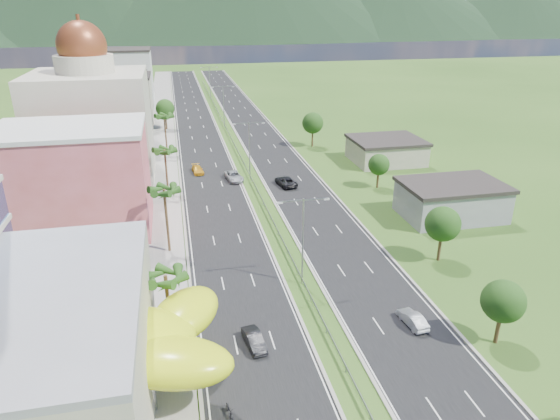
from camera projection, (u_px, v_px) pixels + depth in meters
ground at (326, 333)px, 51.05m from camera, size 500.00×500.00×0.00m
road_left at (198, 132)px, 130.86m from camera, size 11.00×260.00×0.04m
road_right at (254, 129)px, 133.78m from camera, size 11.00×260.00×0.04m
sidewalk_left at (161, 134)px, 129.00m from camera, size 7.00×260.00×0.12m
median_guardrail at (235, 146)px, 115.83m from camera, size 0.10×216.06×0.76m
streetlight_median_b at (303, 233)px, 57.50m from camera, size 6.04×0.25×11.00m
streetlight_median_c at (249, 144)px, 93.62m from camera, size 6.04×0.25×11.00m
streetlight_median_d at (223, 102)px, 134.26m from camera, size 6.04×0.25×11.00m
streetlight_median_e at (210, 79)px, 174.90m from camera, size 6.04×0.25×11.00m
lime_canopy at (113, 343)px, 41.63m from camera, size 18.00×15.00×7.40m
pink_shophouse at (76, 182)px, 71.63m from camera, size 20.00×15.00×15.00m
domed_building at (93, 121)px, 90.93m from camera, size 20.00×20.00×28.70m
midrise_grey at (113, 112)px, 114.98m from camera, size 16.00×15.00×16.00m
midrise_beige at (122, 102)px, 135.43m from camera, size 16.00×15.00×13.00m
midrise_white at (126, 81)px, 155.24m from camera, size 16.00×15.00×18.00m
shed_near at (451, 202)px, 78.12m from camera, size 15.00×10.00×5.00m
shed_far at (386, 151)px, 105.71m from camera, size 14.00×12.00×4.40m
palm_tree_b at (166, 280)px, 47.14m from camera, size 3.60×3.60×8.10m
palm_tree_c at (164, 193)px, 64.65m from camera, size 3.60×3.60×9.60m
palm_tree_d at (165, 152)px, 85.79m from camera, size 3.60×3.60×8.60m
palm_tree_e at (164, 118)px, 108.07m from camera, size 3.60×3.60×9.40m
leafy_tree_lfar at (165, 109)px, 131.69m from camera, size 4.90×4.90×8.05m
leafy_tree_ra at (503, 301)px, 47.82m from camera, size 4.20×4.20×6.90m
leafy_tree_rb at (443, 224)px, 63.60m from camera, size 4.55×4.55×7.47m
leafy_tree_rc at (379, 165)px, 89.78m from camera, size 3.85×3.85×6.33m
leafy_tree_rd at (313, 123)px, 115.63m from camera, size 4.90×4.90×8.05m
mountain_ridge at (247, 40)px, 469.11m from camera, size 860.00×140.00×90.00m
car_dark_left at (254, 340)px, 48.81m from camera, size 2.15×4.47×1.41m
car_silver_mid_left at (234, 176)px, 94.80m from camera, size 3.54×6.20×1.63m
car_yellow_far_left at (198, 170)px, 98.89m from camera, size 2.45×4.92×1.37m
car_silver_right at (413, 319)px, 52.05m from camera, size 1.95×4.35×1.39m
car_dark_far_right at (286, 181)px, 92.04m from camera, size 3.67×6.27×1.64m
motorcycle at (229, 409)px, 40.68m from camera, size 0.83×1.89×1.17m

